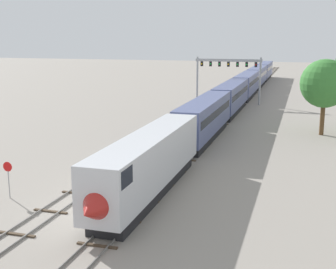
{
  "coord_description": "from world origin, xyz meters",
  "views": [
    {
      "loc": [
        13.2,
        -28.78,
        12.17
      ],
      "look_at": [
        1.0,
        12.0,
        3.0
      ],
      "focal_mm": 48.87,
      "sensor_mm": 36.0,
      "label": 1
    }
  ],
  "objects_px": {
    "passenger_train": "(240,90)",
    "trackside_tree_left": "(325,84)",
    "signal_gantry": "(228,69)",
    "stop_sign": "(8,175)"
  },
  "relations": [
    {
      "from": "signal_gantry",
      "to": "trackside_tree_left",
      "type": "height_order",
      "value": "trackside_tree_left"
    },
    {
      "from": "passenger_train",
      "to": "trackside_tree_left",
      "type": "distance_m",
      "value": 27.89
    },
    {
      "from": "passenger_train",
      "to": "signal_gantry",
      "type": "bearing_deg",
      "value": -169.68
    },
    {
      "from": "passenger_train",
      "to": "trackside_tree_left",
      "type": "xyz_separation_m",
      "value": [
        13.58,
        -24.05,
        3.83
      ]
    },
    {
      "from": "passenger_train",
      "to": "trackside_tree_left",
      "type": "height_order",
      "value": "trackside_tree_left"
    },
    {
      "from": "trackside_tree_left",
      "to": "passenger_train",
      "type": "bearing_deg",
      "value": 119.45
    },
    {
      "from": "passenger_train",
      "to": "signal_gantry",
      "type": "xyz_separation_m",
      "value": [
        -2.25,
        -0.41,
        3.68
      ]
    },
    {
      "from": "passenger_train",
      "to": "stop_sign",
      "type": "relative_size",
      "value": 42.44
    },
    {
      "from": "trackside_tree_left",
      "to": "stop_sign",
      "type": "bearing_deg",
      "value": -127.16
    },
    {
      "from": "signal_gantry",
      "to": "stop_sign",
      "type": "relative_size",
      "value": 4.2
    }
  ]
}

